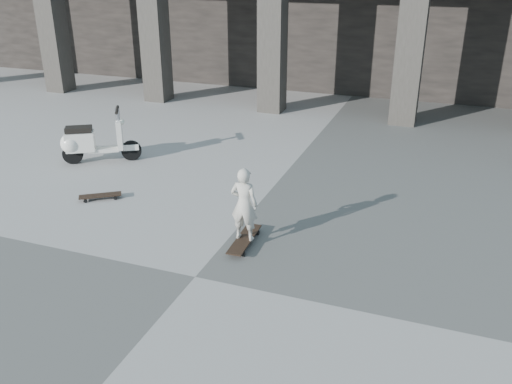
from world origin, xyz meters
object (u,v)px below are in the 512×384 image
(skateboard_spare, at_px, (100,196))
(child, at_px, (244,204))
(scooter, at_px, (87,142))
(longboard, at_px, (244,239))

(skateboard_spare, distance_m, child, 3.12)
(scooter, bearing_deg, child, -57.20)
(longboard, relative_size, scooter, 0.69)
(longboard, bearing_deg, scooter, 61.01)
(skateboard_spare, bearing_deg, child, -46.41)
(child, bearing_deg, longboard, 179.09)
(skateboard_spare, bearing_deg, scooter, 96.90)
(longboard, relative_size, child, 0.89)
(skateboard_spare, height_order, scooter, scooter)
(longboard, distance_m, child, 0.58)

